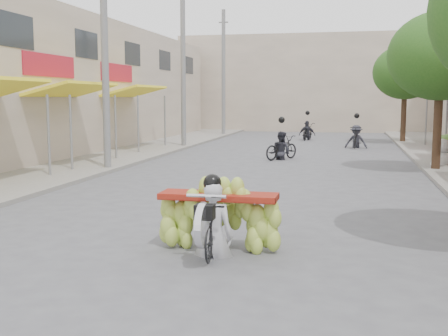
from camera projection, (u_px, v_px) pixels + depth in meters
ground at (109, 320)px, 6.24m from camera, size 120.00×120.00×0.00m
sidewalk_left at (102, 158)px, 22.27m from camera, size 4.00×60.00×0.12m
far_building at (316, 84)px, 42.61m from camera, size 20.00×6.00×7.00m
utility_pole_mid at (105, 50)px, 18.53m from camera, size 0.60×0.24×8.00m
utility_pole_far at (183, 65)px, 27.24m from camera, size 0.60×0.24×8.00m
utility_pole_back at (223, 73)px, 35.96m from camera, size 0.60×0.24×8.00m
street_tree_mid at (441, 56)px, 18.16m from camera, size 3.40×3.40×5.25m
street_tree_far at (405, 72)px, 29.78m from camera, size 3.40×3.40×5.25m
banana_motorbike at (216, 208)px, 8.85m from camera, size 2.20×1.77×2.19m
pedestrian at (443, 139)px, 19.52m from camera, size 0.97×0.66×1.84m
bg_motorbike_a at (281, 141)px, 22.32m from camera, size 1.46×1.76×1.95m
bg_motorbike_b at (356, 131)px, 27.35m from camera, size 1.10×1.93×1.95m
bg_motorbike_c at (307, 127)px, 32.54m from camera, size 1.05×1.81×1.95m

